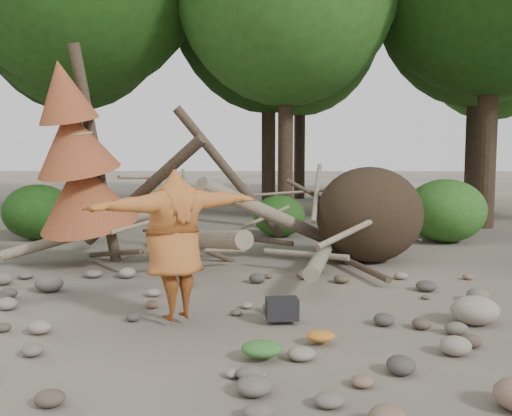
{
  "coord_description": "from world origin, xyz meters",
  "views": [
    {
      "loc": [
        0.53,
        -7.44,
        2.29
      ],
      "look_at": [
        0.32,
        1.5,
        1.4
      ],
      "focal_mm": 40.0,
      "sensor_mm": 36.0,
      "label": 1
    }
  ],
  "objects": [
    {
      "name": "ground",
      "position": [
        0.0,
        0.0,
        0.0
      ],
      "size": [
        120.0,
        120.0,
        0.0
      ],
      "primitive_type": "plane",
      "color": "#514C44",
      "rests_on": "ground"
    },
    {
      "name": "deadfall_pile",
      "position": [
        2.02,
        4.24,
        0.95
      ],
      "size": [
        8.55,
        5.24,
        3.3
      ],
      "color": "#332619",
      "rests_on": "ground"
    },
    {
      "name": "dead_conifer",
      "position": [
        -3.12,
        3.37,
        2.11
      ],
      "size": [
        2.06,
        2.16,
        4.35
      ],
      "color": "#4C3F30",
      "rests_on": "ground"
    },
    {
      "name": "bush_left",
      "position": [
        -5.5,
        7.2,
        0.72
      ],
      "size": [
        1.8,
        1.8,
        1.44
      ],
      "primitive_type": "ellipsoid",
      "color": "#1C4512",
      "rests_on": "ground"
    },
    {
      "name": "bush_mid",
      "position": [
        0.8,
        7.8,
        0.56
      ],
      "size": [
        1.4,
        1.4,
        1.12
      ],
      "primitive_type": "ellipsoid",
      "color": "#255719",
      "rests_on": "ground"
    },
    {
      "name": "bush_right",
      "position": [
        5.0,
        7.0,
        0.8
      ],
      "size": [
        2.0,
        2.0,
        1.6
      ],
      "primitive_type": "ellipsoid",
      "color": "#2F6720",
      "rests_on": "ground"
    },
    {
      "name": "frisbee_thrower",
      "position": [
        -0.71,
        -0.06,
        1.07
      ],
      "size": [
        2.54,
        1.92,
        2.48
      ],
      "color": "#AC5E27",
      "rests_on": "ground"
    },
    {
      "name": "backpack",
      "position": [
        0.71,
        -0.01,
        0.14
      ],
      "size": [
        0.45,
        0.33,
        0.28
      ],
      "primitive_type": "cube",
      "rotation": [
        0.0,
        0.0,
        0.11
      ],
      "color": "black",
      "rests_on": "ground"
    },
    {
      "name": "cloth_green",
      "position": [
        0.46,
        -1.38,
        0.09
      ],
      "size": [
        0.46,
        0.38,
        0.17
      ],
      "primitive_type": "ellipsoid",
      "color": "#32692A",
      "rests_on": "ground"
    },
    {
      "name": "cloth_orange",
      "position": [
        1.15,
        -0.87,
        0.06
      ],
      "size": [
        0.34,
        0.28,
        0.12
      ],
      "primitive_type": "ellipsoid",
      "color": "#B46E1E",
      "rests_on": "ground"
    },
    {
      "name": "boulder_mid_right",
      "position": [
        3.27,
        0.01,
        0.19
      ],
      "size": [
        0.63,
        0.57,
        0.38
      ],
      "primitive_type": "ellipsoid",
      "color": "gray",
      "rests_on": "ground"
    },
    {
      "name": "boulder_mid_left",
      "position": [
        -3.07,
        1.63,
        0.14
      ],
      "size": [
        0.46,
        0.42,
        0.28
      ],
      "primitive_type": "ellipsoid",
      "color": "#5C554E",
      "rests_on": "ground"
    }
  ]
}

